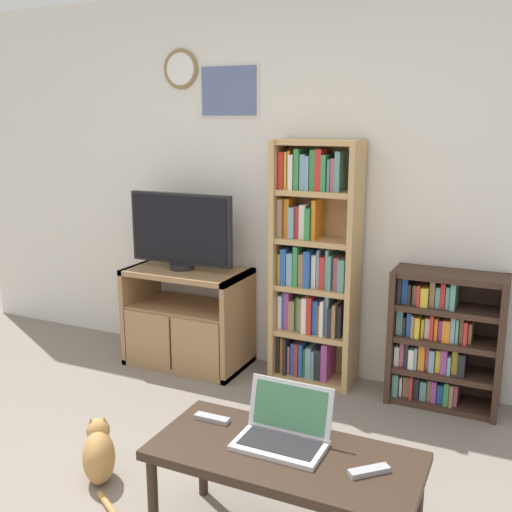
{
  "coord_description": "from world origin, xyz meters",
  "views": [
    {
      "loc": [
        1.38,
        -1.54,
        1.74
      ],
      "look_at": [
        0.09,
        1.24,
        1.04
      ],
      "focal_mm": 42.0,
      "sensor_mm": 36.0,
      "label": 1
    }
  ],
  "objects": [
    {
      "name": "remote_near_laptop",
      "position": [
        0.92,
        0.44,
        0.47
      ],
      "size": [
        0.15,
        0.14,
        0.02
      ],
      "rotation": [
        0.0,
        0.0,
        5.47
      ],
      "color": "#99999E",
      "rests_on": "coffee_table"
    },
    {
      "name": "remote_far_from_laptop",
      "position": [
        0.2,
        0.54,
        0.47
      ],
      "size": [
        0.16,
        0.05,
        0.02
      ],
      "rotation": [
        0.0,
        0.0,
        4.73
      ],
      "color": "#99999E",
      "rests_on": "coffee_table"
    },
    {
      "name": "bookshelf_short",
      "position": [
        0.94,
        2.1,
        0.42
      ],
      "size": [
        0.67,
        0.29,
        0.85
      ],
      "color": "#3D281E",
      "rests_on": "ground_plane"
    },
    {
      "name": "tv_stand",
      "position": [
        -0.8,
        1.96,
        0.36
      ],
      "size": [
        0.85,
        0.49,
        0.71
      ],
      "color": "#9E754C",
      "rests_on": "ground_plane"
    },
    {
      "name": "bookshelf_tall",
      "position": [
        0.1,
        2.11,
        0.79
      ],
      "size": [
        0.56,
        0.28,
        1.62
      ],
      "color": "tan",
      "rests_on": "ground_plane"
    },
    {
      "name": "coffee_table",
      "position": [
        0.58,
        0.44,
        0.41
      ],
      "size": [
        1.08,
        0.49,
        0.46
      ],
      "color": "#332319",
      "rests_on": "ground_plane"
    },
    {
      "name": "laptop",
      "position": [
        0.55,
        0.51,
        0.52
      ],
      "size": [
        0.36,
        0.25,
        0.23
      ],
      "rotation": [
        0.0,
        0.0,
        -0.01
      ],
      "color": "silver",
      "rests_on": "coffee_table"
    },
    {
      "name": "television",
      "position": [
        -0.84,
        1.98,
        0.98
      ],
      "size": [
        0.79,
        0.18,
        0.54
      ],
      "color": "black",
      "rests_on": "tv_stand"
    },
    {
      "name": "wall_back",
      "position": [
        -0.01,
        2.28,
        1.31
      ],
      "size": [
        5.96,
        0.09,
        2.6
      ],
      "color": "silver",
      "rests_on": "ground_plane"
    },
    {
      "name": "cat",
      "position": [
        -0.44,
        0.53,
        0.14
      ],
      "size": [
        0.43,
        0.38,
        0.31
      ],
      "rotation": [
        0.0,
        0.0,
        0.65
      ],
      "color": "#B78447",
      "rests_on": "ground_plane"
    }
  ]
}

